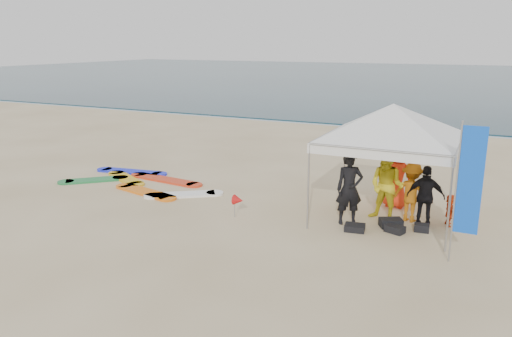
{
  "coord_description": "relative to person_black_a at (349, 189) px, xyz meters",
  "views": [
    {
      "loc": [
        5.47,
        -9.57,
        4.64
      ],
      "look_at": [
        -0.34,
        2.6,
        1.2
      ],
      "focal_mm": 35.0,
      "sensor_mm": 36.0,
      "label": 1
    }
  ],
  "objects": [
    {
      "name": "person_yellow",
      "position": [
        0.82,
        0.65,
        0.0
      ],
      "size": [
        1.05,
        0.89,
        1.91
      ],
      "primitive_type": "imported",
      "rotation": [
        0.0,
        0.0,
        -0.19
      ],
      "color": "yellow",
      "rests_on": "ground"
    },
    {
      "name": "ocean",
      "position": [
        -2.33,
        57.38,
        -0.91
      ],
      "size": [
        160.0,
        84.0,
        0.08
      ],
      "primitive_type": "cube",
      "color": "#0C2633",
      "rests_on": "ground"
    },
    {
      "name": "person_orange_b",
      "position": [
        0.85,
        1.92,
        -0.05
      ],
      "size": [
        0.95,
        0.69,
        1.81
      ],
      "primitive_type": "imported",
      "rotation": [
        0.0,
        0.0,
        3.0
      ],
      "color": "#FF3616",
      "rests_on": "ground"
    },
    {
      "name": "canopy_tent",
      "position": [
        0.83,
        0.84,
        2.14
      ],
      "size": [
        4.7,
        4.7,
        3.54
      ],
      "color": "#A5A5A8",
      "rests_on": "ground"
    },
    {
      "name": "ground",
      "position": [
        -2.33,
        -2.62,
        -0.95
      ],
      "size": [
        120.0,
        120.0,
        0.0
      ],
      "primitive_type": "plane",
      "color": "beige",
      "rests_on": "ground"
    },
    {
      "name": "person_seated",
      "position": [
        2.42,
        0.97,
        -0.53
      ],
      "size": [
        0.46,
        0.82,
        0.85
      ],
      "primitive_type": "imported",
      "rotation": [
        0.0,
        0.0,
        1.85
      ],
      "color": "red",
      "rests_on": "ground"
    },
    {
      "name": "shoreline_foam",
      "position": [
        -2.33,
        15.58,
        -0.95
      ],
      "size": [
        160.0,
        1.2,
        0.01
      ],
      "primitive_type": "cube",
      "color": "silver",
      "rests_on": "ground"
    },
    {
      "name": "person_black_b",
      "position": [
        1.82,
        0.66,
        -0.15
      ],
      "size": [
        0.96,
        0.45,
        1.6
      ],
      "primitive_type": "imported",
      "rotation": [
        0.0,
        0.0,
        3.21
      ],
      "color": "black",
      "rests_on": "ground"
    },
    {
      "name": "person_orange_a",
      "position": [
        1.44,
        0.89,
        -0.16
      ],
      "size": [
        1.13,
        0.79,
        1.59
      ],
      "primitive_type": "imported",
      "rotation": [
        0.0,
        0.0,
        2.93
      ],
      "color": "#C96D11",
      "rests_on": "ground"
    },
    {
      "name": "person_black_a",
      "position": [
        0.0,
        0.0,
        0.0
      ],
      "size": [
        0.83,
        0.73,
        1.9
      ],
      "primitive_type": "imported",
      "rotation": [
        0.0,
        0.0,
        0.51
      ],
      "color": "black",
      "rests_on": "ground"
    },
    {
      "name": "surfboard_spread",
      "position": [
        -7.33,
        0.76,
        -0.92
      ],
      "size": [
        5.52,
        2.76,
        0.07
      ],
      "color": "red",
      "rests_on": "ground"
    },
    {
      "name": "gear_pile",
      "position": [
        1.02,
        -0.03,
        -0.85
      ],
      "size": [
        2.0,
        1.19,
        0.22
      ],
      "color": "black",
      "rests_on": "ground"
    },
    {
      "name": "marker_pennant",
      "position": [
        -2.79,
        -0.86,
        -0.46
      ],
      "size": [
        0.28,
        0.28,
        0.64
      ],
      "color": "#A5A5A8",
      "rests_on": "ground"
    },
    {
      "name": "feather_flag",
      "position": [
        2.84,
        -1.36,
        0.86
      ],
      "size": [
        0.52,
        0.04,
        3.09
      ],
      "color": "#A5A5A8",
      "rests_on": "ground"
    }
  ]
}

